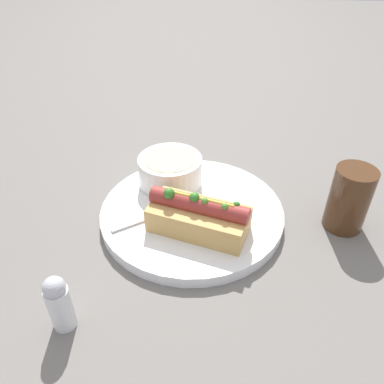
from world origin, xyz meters
name	(u,v)px	position (x,y,z in m)	size (l,w,h in m)	color
ground_plane	(192,217)	(0.00, 0.00, 0.00)	(4.00, 4.00, 0.00)	slate
dinner_plate	(192,212)	(0.00, 0.00, 0.01)	(0.30, 0.30, 0.02)	white
hot_dog	(199,216)	(0.01, -0.05, 0.05)	(0.16, 0.11, 0.07)	tan
soup_bowl	(170,169)	(-0.04, 0.07, 0.05)	(0.11, 0.11, 0.05)	silver
spoon	(172,209)	(-0.03, -0.01, 0.02)	(0.13, 0.09, 0.01)	#B7B7BC
drinking_glass	(349,200)	(0.24, 0.00, 0.05)	(0.06, 0.06, 0.11)	#4C2D19
salt_shaker	(59,303)	(-0.14, -0.22, 0.04)	(0.03, 0.03, 0.08)	silver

